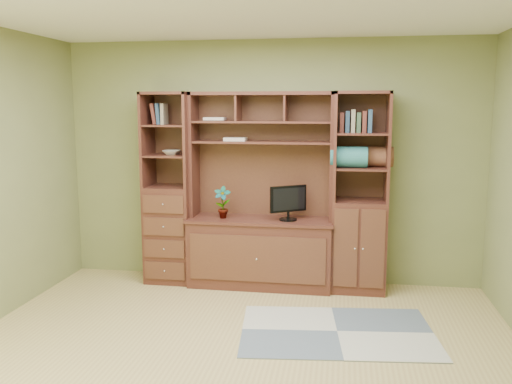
% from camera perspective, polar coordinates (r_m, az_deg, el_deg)
% --- Properties ---
extents(room, '(4.60, 4.10, 2.64)m').
position_cam_1_polar(room, '(3.91, -2.43, 0.16)').
color(room, tan).
rests_on(room, ground).
extents(center_hutch, '(1.54, 0.53, 2.05)m').
position_cam_1_polar(center_hutch, '(5.66, 0.47, 0.10)').
color(center_hutch, '#472118').
rests_on(center_hutch, ground).
extents(left_tower, '(0.50, 0.45, 2.05)m').
position_cam_1_polar(left_tower, '(5.93, -9.07, 0.40)').
color(left_tower, '#472118').
rests_on(left_tower, ground).
extents(right_tower, '(0.55, 0.45, 2.05)m').
position_cam_1_polar(right_tower, '(5.63, 10.89, -0.10)').
color(right_tower, '#472118').
rests_on(right_tower, ground).
extents(rug, '(1.73, 1.25, 0.01)m').
position_cam_1_polar(rug, '(4.81, 8.53, -14.32)').
color(rug, gray).
rests_on(rug, ground).
extents(monitor, '(0.44, 0.38, 0.50)m').
position_cam_1_polar(monitor, '(5.59, 3.42, -0.48)').
color(monitor, black).
rests_on(monitor, center_hutch).
extents(orchid, '(0.18, 0.12, 0.34)m').
position_cam_1_polar(orchid, '(5.72, -3.56, -1.10)').
color(orchid, brown).
rests_on(orchid, center_hutch).
extents(magazines, '(0.23, 0.17, 0.03)m').
position_cam_1_polar(magazines, '(5.74, -2.19, 5.58)').
color(magazines, beige).
rests_on(magazines, center_hutch).
extents(bowl, '(0.19, 0.19, 0.05)m').
position_cam_1_polar(bowl, '(5.87, -8.87, 4.14)').
color(bowl, beige).
rests_on(bowl, left_tower).
extents(blanket_teal, '(0.37, 0.21, 0.21)m').
position_cam_1_polar(blanket_teal, '(5.54, 9.75, 3.65)').
color(blanket_teal, '#286969').
rests_on(blanket_teal, right_tower).
extents(blanket_red, '(0.37, 0.21, 0.21)m').
position_cam_1_polar(blanket_red, '(5.67, 12.37, 3.66)').
color(blanket_red, brown).
rests_on(blanket_red, right_tower).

